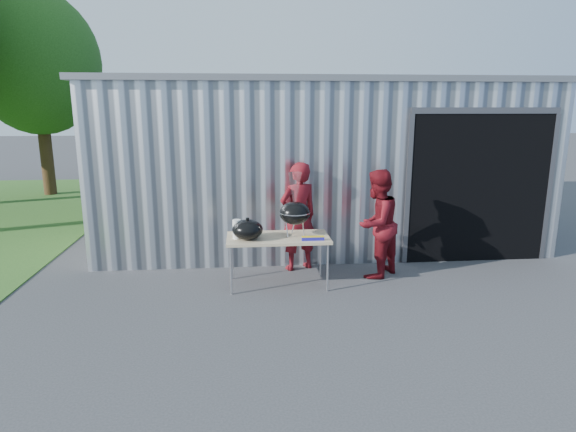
{
  "coord_description": "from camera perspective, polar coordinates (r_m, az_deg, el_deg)",
  "views": [
    {
      "loc": [
        -0.65,
        -5.97,
        2.62
      ],
      "look_at": [
        -0.02,
        0.86,
        1.05
      ],
      "focal_mm": 30.0,
      "sensor_mm": 36.0,
      "label": 1
    }
  ],
  "objects": [
    {
      "name": "person_cook",
      "position": [
        7.76,
        1.23,
        -0.06
      ],
      "size": [
        0.75,
        0.63,
        1.76
      ],
      "primitive_type": "imported",
      "rotation": [
        0.0,
        0.0,
        3.52
      ],
      "color": "maroon",
      "rests_on": "ground"
    },
    {
      "name": "ground",
      "position": [
        6.55,
        0.85,
        -10.68
      ],
      "size": [
        80.0,
        80.0,
        0.0
      ],
      "primitive_type": "plane",
      "color": "#363639"
    },
    {
      "name": "folding_table",
      "position": [
        7.07,
        -1.19,
        -2.77
      ],
      "size": [
        1.5,
        0.75,
        0.75
      ],
      "color": "tan",
      "rests_on": "ground"
    },
    {
      "name": "kettle_grill",
      "position": [
        7.02,
        0.8,
        0.95
      ],
      "size": [
        0.46,
        0.46,
        0.94
      ],
      "color": "black",
      "rests_on": "folding_table"
    },
    {
      "name": "tree_far",
      "position": [
        16.12,
        -27.67,
        15.73
      ],
      "size": [
        3.54,
        3.54,
        5.87
      ],
      "color": "#442D19",
      "rests_on": "ground"
    },
    {
      "name": "white_tub",
      "position": [
        7.26,
        -5.66,
        -1.67
      ],
      "size": [
        0.2,
        0.15,
        0.1
      ],
      "primitive_type": "cube",
      "color": "white",
      "rests_on": "folding_table"
    },
    {
      "name": "building",
      "position": [
        10.73,
        3.15,
        7.09
      ],
      "size": [
        8.2,
        6.2,
        3.1
      ],
      "color": "silver",
      "rests_on": "ground"
    },
    {
      "name": "grill_lid",
      "position": [
        6.91,
        -4.81,
        -1.61
      ],
      "size": [
        0.44,
        0.44,
        0.32
      ],
      "color": "black",
      "rests_on": "folding_table"
    },
    {
      "name": "foil_box",
      "position": [
        6.86,
        2.97,
        -2.66
      ],
      "size": [
        0.32,
        0.05,
        0.06
      ],
      "color": "#1B1796",
      "rests_on": "folding_table"
    },
    {
      "name": "paper_towels",
      "position": [
        6.96,
        -6.09,
        -1.56
      ],
      "size": [
        0.12,
        0.12,
        0.28
      ],
      "primitive_type": "cylinder",
      "color": "white",
      "rests_on": "folding_table"
    },
    {
      "name": "person_bystander",
      "position": [
        7.56,
        10.45,
        -0.91
      ],
      "size": [
        1.03,
        1.03,
        1.69
      ],
      "primitive_type": "imported",
      "rotation": [
        0.0,
        0.0,
        3.91
      ],
      "color": "maroon",
      "rests_on": "ground"
    }
  ]
}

